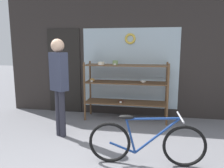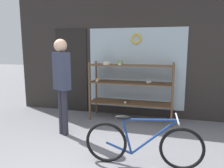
# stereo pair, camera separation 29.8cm
# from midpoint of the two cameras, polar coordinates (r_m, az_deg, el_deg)

# --- Properties ---
(storefront_facade) EXTENTS (5.82, 0.13, 3.17)m
(storefront_facade) POSITION_cam_midpoint_polar(r_m,az_deg,el_deg) (5.29, 5.42, 8.39)
(storefront_facade) COLOR #2D2826
(storefront_facade) RESTS_ON ground_plane
(display_case) EXTENTS (1.87, 0.52, 1.36)m
(display_case) POSITION_cam_midpoint_polar(r_m,az_deg,el_deg) (4.95, 6.41, -0.06)
(display_case) COLOR brown
(display_case) RESTS_ON ground_plane
(bicycle) EXTENTS (1.66, 0.46, 0.74)m
(bicycle) POSITION_cam_midpoint_polar(r_m,az_deg,el_deg) (3.21, 10.63, -15.11)
(bicycle) COLOR black
(bicycle) RESTS_ON ground_plane
(pedestrian) EXTENTS (0.37, 0.31, 1.81)m
(pedestrian) POSITION_cam_midpoint_polar(r_m,az_deg,el_deg) (4.12, -10.97, 1.37)
(pedestrian) COLOR #282833
(pedestrian) RESTS_ON ground_plane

